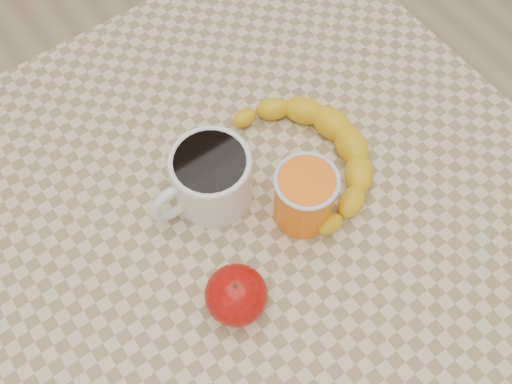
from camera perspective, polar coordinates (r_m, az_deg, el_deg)
ground at (r=1.48m, az=0.00°, el=-13.81°), size 3.00×3.00×0.00m
table at (r=0.85m, az=0.00°, el=-3.28°), size 0.80×0.80×0.75m
coffee_mug at (r=0.73m, az=-4.65°, el=1.49°), size 0.15×0.10×0.09m
orange_juice_glass at (r=0.72m, az=4.86°, el=-0.47°), size 0.08×0.08×0.09m
apple at (r=0.68m, az=-1.99°, el=-10.26°), size 0.08×0.08×0.07m
banana at (r=0.78m, az=5.65°, el=3.62°), size 0.29×0.34×0.04m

